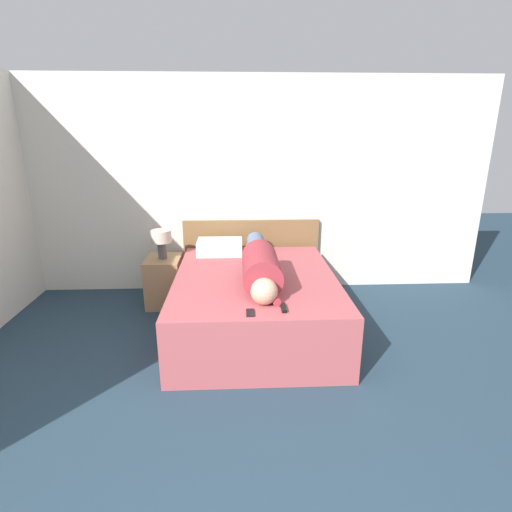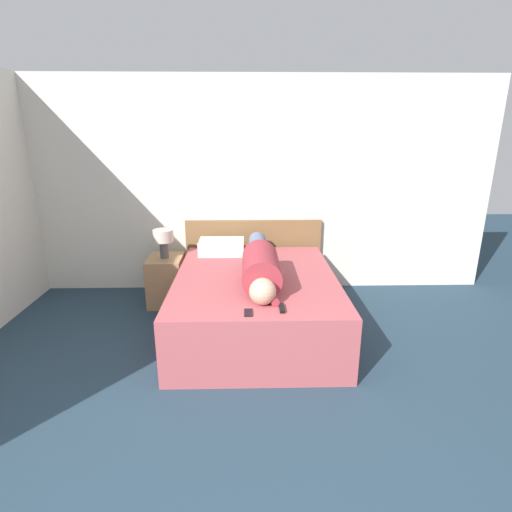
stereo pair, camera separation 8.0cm
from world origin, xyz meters
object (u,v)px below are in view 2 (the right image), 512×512
Objects in this scene: bed at (256,303)px; cell_phone at (248,313)px; person_lying at (260,264)px; table_lamp at (163,239)px; tv_remote at (282,308)px; nightstand at (166,280)px; pillow_near_headboard at (222,247)px.

cell_phone is (-0.08, -0.86, 0.30)m from bed.
bed is at bearing 116.58° from person_lying.
table_lamp is 1.33m from person_lying.
person_lying is 0.74m from tv_remote.
tv_remote is at bearing 13.21° from cell_phone.
tv_remote is at bearing -50.49° from nightstand.
nightstand is at bearing 146.32° from bed.
table_lamp reaches higher than tv_remote.
tv_remote is at bearing -76.47° from bed.
pillow_near_headboard is at bearing 116.69° from person_lying.
table_lamp reaches higher than cell_phone.
nightstand is 0.76m from pillow_near_headboard.
nightstand is 1.41m from person_lying.
table_lamp is (0.00, 0.00, 0.51)m from nightstand.
cell_phone is (0.30, -1.62, -0.07)m from pillow_near_headboard.
nightstand is 1.96m from tv_remote.
pillow_near_headboard is 3.98× the size of cell_phone.
table_lamp reaches higher than pillow_near_headboard.
person_lying is 0.80m from cell_phone.
tv_remote reaches higher than nightstand.
table_lamp reaches higher than bed.
nightstand is 0.32× the size of person_lying.
pillow_near_headboard is 1.66m from tv_remote.
pillow_near_headboard is (-0.42, 0.84, -0.07)m from person_lying.
nightstand is at bearing 121.66° from cell_phone.
cell_phone is at bearing -58.34° from table_lamp.
person_lying is 3.40× the size of pillow_near_headboard.
table_lamp is at bearing 0.00° from nightstand.
cell_phone is (-0.27, -0.06, -0.01)m from tv_remote.
table_lamp is (-1.04, 0.69, 0.50)m from bed.
bed is at bearing -33.68° from table_lamp.
cell_phone is (0.96, -1.55, -0.20)m from table_lamp.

